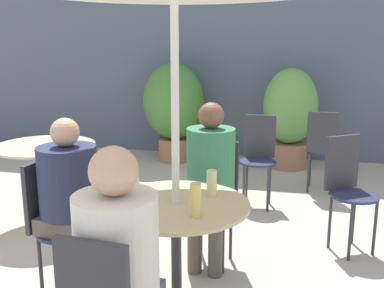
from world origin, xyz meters
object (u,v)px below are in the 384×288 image
beer_glass_0 (212,183)px  beer_glass_2 (196,200)px  seated_person_1 (71,195)px  seated_person_2 (119,259)px  cafe_table_near (176,226)px  seated_person_0 (210,172)px  potted_plant_0 (174,105)px  cafe_table_far (46,159)px  beer_glass_1 (133,186)px  bistro_chair_0 (215,190)px  potted_plant_1 (290,113)px  bistro_chair_1 (53,216)px  bistro_chair_3 (322,144)px  bistro_chair_4 (348,182)px  bistro_chair_5 (259,152)px

beer_glass_0 → beer_glass_2: 0.34m
seated_person_1 → seated_person_2: size_ratio=0.97×
seated_person_2 → beer_glass_2: 0.56m
seated_person_2 → cafe_table_near: bearing=-90.0°
seated_person_0 → potted_plant_0: (-1.06, 2.89, 0.06)m
cafe_table_far → beer_glass_1: beer_glass_1 is taller
bistro_chair_0 → seated_person_1: seated_person_1 is taller
bistro_chair_0 → potted_plant_1: 2.80m
bistro_chair_1 → seated_person_1: size_ratio=0.77×
bistro_chair_3 → bistro_chair_4: 1.35m
cafe_table_far → beer_glass_0: beer_glass_0 is taller
cafe_table_far → bistro_chair_1: 1.27m
seated_person_0 → beer_glass_2: bearing=-78.7°
bistro_chair_3 → potted_plant_1: bearing=-64.2°
cafe_table_far → beer_glass_0: size_ratio=5.64×
cafe_table_near → bistro_chair_4: bearing=49.8°
bistro_chair_3 → potted_plant_0: size_ratio=0.67×
bistro_chair_4 → bistro_chair_3: bearing=60.7°
bistro_chair_3 → beer_glass_0: (-0.75, -2.43, 0.27)m
bistro_chair_1 → potted_plant_0: bearing=8.3°
beer_glass_2 → potted_plant_1: (0.41, 3.75, -0.10)m
bistro_chair_1 → seated_person_0: 1.09m
beer_glass_1 → potted_plant_1: bearing=77.7°
bistro_chair_0 → potted_plant_1: (0.49, 2.75, 0.17)m
bistro_chair_4 → seated_person_1: (-1.74, -1.18, 0.16)m
bistro_chair_4 → beer_glass_0: 1.43m
cafe_table_near → seated_person_0: (0.06, 0.68, 0.13)m
bistro_chair_0 → beer_glass_2: beer_glass_2 is taller
cafe_table_far → seated_person_2: 2.33m
bistro_chair_0 → potted_plant_1: potted_plant_1 is taller
beer_glass_2 → potted_plant_0: bearing=107.0°
bistro_chair_0 → beer_glass_0: size_ratio=5.85×
bistro_chair_5 → potted_plant_0: potted_plant_0 is taller
bistro_chair_3 → seated_person_2: size_ratio=0.74×
bistro_chair_4 → bistro_chair_5: bearing=97.0°
bistro_chair_5 → bistro_chair_1: bearing=-118.2°
bistro_chair_1 → beer_glass_1: beer_glass_1 is taller
seated_person_0 → beer_glass_2: (0.09, -0.86, 0.10)m
bistro_chair_0 → seated_person_1: size_ratio=0.77×
bistro_chair_5 → cafe_table_near: bearing=-97.3°
cafe_table_far → potted_plant_0: (0.51, 2.43, 0.18)m
beer_glass_0 → cafe_table_far: bearing=149.6°
beer_glass_2 → potted_plant_1: bearing=83.8°
bistro_chair_0 → seated_person_2: size_ratio=0.74×
potted_plant_0 → potted_plant_1: 1.56m
seated_person_2 → bistro_chair_4: bearing=-114.7°
bistro_chair_5 → seated_person_0: (-0.23, -1.42, 0.18)m
seated_person_1 → bistro_chair_3: bearing=-26.9°
bistro_chair_4 → potted_plant_1: 2.38m
bistro_chair_4 → seated_person_2: 2.24m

